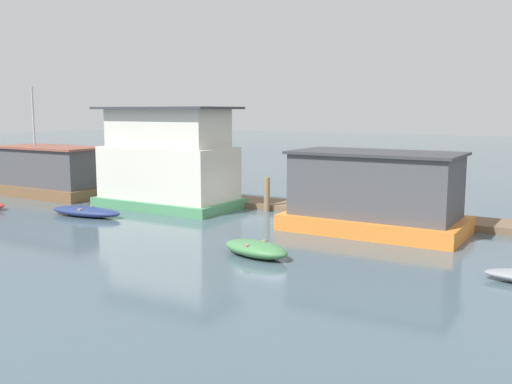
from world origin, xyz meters
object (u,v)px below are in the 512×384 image
at_px(houseboat_brown, 51,172).
at_px(mooring_post_centre, 267,195).
at_px(mooring_post_near_left, 109,180).
at_px(houseboat_green, 168,162).
at_px(mooring_post_near_right, 376,206).
at_px(houseboat_orange, 375,194).
at_px(dinghy_navy, 86,212).
at_px(dinghy_green, 256,249).

height_order(houseboat_brown, mooring_post_centre, houseboat_brown).
bearing_deg(houseboat_brown, mooring_post_near_left, 33.40).
relative_size(houseboat_green, mooring_post_near_right, 4.81).
distance_m(houseboat_brown, houseboat_orange, 20.06).
xyz_separation_m(houseboat_orange, dinghy_navy, (-13.05, -3.94, -1.36)).
bearing_deg(mooring_post_near_left, mooring_post_near_right, 0.00).
bearing_deg(mooring_post_near_right, houseboat_green, -172.43).
distance_m(dinghy_green, mooring_post_centre, 8.98).
bearing_deg(mooring_post_centre, dinghy_green, -62.46).
bearing_deg(mooring_post_centre, mooring_post_near_left, 180.00).
xyz_separation_m(houseboat_green, mooring_post_centre, (5.17, 1.44, -1.54)).
bearing_deg(dinghy_green, dinghy_navy, 168.17).
bearing_deg(houseboat_green, mooring_post_near_right, 7.57).
bearing_deg(dinghy_navy, houseboat_orange, 16.80).
bearing_deg(dinghy_navy, dinghy_green, -11.83).
distance_m(houseboat_brown, mooring_post_near_right, 19.62).
distance_m(houseboat_brown, mooring_post_near_left, 3.43).
height_order(houseboat_green, dinghy_navy, houseboat_green).
height_order(mooring_post_near_right, mooring_post_centre, mooring_post_centre).
bearing_deg(mooring_post_near_right, mooring_post_centre, 180.00).
xyz_separation_m(mooring_post_near_right, mooring_post_centre, (-5.70, 0.00, 0.10)).
bearing_deg(houseboat_orange, dinghy_green, -108.55).
relative_size(houseboat_green, mooring_post_centre, 4.24).
height_order(houseboat_brown, mooring_post_near_left, houseboat_brown).
bearing_deg(mooring_post_near_right, dinghy_navy, -155.71).
relative_size(dinghy_green, mooring_post_near_right, 1.90).
distance_m(mooring_post_near_right, mooring_post_centre, 5.70).
distance_m(dinghy_navy, dinghy_green, 11.20).
relative_size(dinghy_navy, mooring_post_centre, 2.33).
xyz_separation_m(houseboat_orange, mooring_post_centre, (-6.24, 1.71, -0.72)).
height_order(dinghy_green, mooring_post_near_left, mooring_post_near_left).
bearing_deg(dinghy_green, houseboat_green, 145.08).
relative_size(dinghy_navy, mooring_post_near_left, 2.18).
xyz_separation_m(mooring_post_near_right, mooring_post_near_left, (-16.68, 0.00, 0.16)).
height_order(dinghy_green, mooring_post_centre, mooring_post_centre).
distance_m(houseboat_green, mooring_post_near_right, 11.09).
bearing_deg(houseboat_green, mooring_post_centre, 15.60).
bearing_deg(mooring_post_centre, houseboat_brown, -172.29).
relative_size(houseboat_orange, mooring_post_near_right, 4.82).
bearing_deg(dinghy_green, mooring_post_centre, 117.54).
bearing_deg(dinghy_navy, houseboat_brown, 151.66).
height_order(houseboat_orange, mooring_post_near_right, houseboat_orange).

